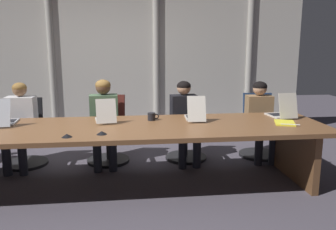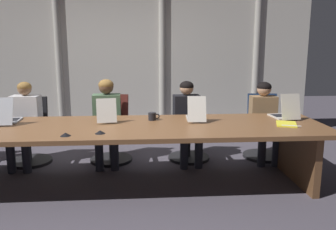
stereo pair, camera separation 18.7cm
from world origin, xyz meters
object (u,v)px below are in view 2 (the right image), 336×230
laptop_right_mid (196,115)px  conference_mic_middle (100,132)px  office_chair_right_mid (189,136)px  person_left_mid (25,120)px  coffee_mug_far (152,116)px  conference_mic_right_side (65,134)px  person_center (107,117)px  person_right_mid (188,117)px  office_chair_left_mid (30,139)px  laptop_left_mid (7,118)px  laptop_right_end (284,113)px  laptop_center (106,117)px  office_chair_right_end (263,134)px  office_chair_center (111,137)px  person_right_end (264,116)px  spiral_notepad (286,124)px

laptop_right_mid → conference_mic_middle: bearing=122.7°
office_chair_right_mid → person_left_mid: 2.30m
coffee_mug_far → laptop_right_mid: bearing=-2.9°
person_left_mid → conference_mic_right_side: bearing=35.8°
coffee_mug_far → conference_mic_right_side: size_ratio=1.28×
person_left_mid → person_center: bearing=93.2°
person_center → coffee_mug_far: size_ratio=8.37×
office_chair_right_mid → person_right_mid: person_right_mid is taller
office_chair_left_mid → person_right_mid: 2.25m
person_left_mid → conference_mic_middle: (1.15, -1.19, 0.10)m
laptop_left_mid → laptop_right_end: laptop_right_end is taller
office_chair_left_mid → person_right_mid: (2.23, -0.16, 0.31)m
laptop_center → office_chair_right_end: bearing=-79.3°
office_chair_right_mid → person_center: 1.22m
person_right_mid → office_chair_right_end: bearing=93.8°
office_chair_left_mid → conference_mic_right_side: 1.68m
office_chair_right_mid → office_chair_right_end: (1.12, 0.00, 0.01)m
laptop_left_mid → person_center: size_ratio=0.42×
person_right_mid → conference_mic_right_side: size_ratio=10.42×
laptop_left_mid → office_chair_right_end: (3.40, 0.74, -0.45)m
office_chair_center → conference_mic_right_side: size_ratio=8.53×
person_right_end → conference_mic_right_side: bearing=-60.6°
office_chair_right_end → person_right_mid: size_ratio=0.81×
laptop_right_mid → conference_mic_right_side: (-1.44, -0.67, -0.04)m
laptop_left_mid → laptop_right_mid: bearing=-93.8°
person_left_mid → office_chair_center: bearing=100.8°
laptop_center → person_right_end: (2.17, 0.57, -0.15)m
laptop_right_mid → office_chair_center: bearing=60.1°
office_chair_right_end → conference_mic_right_side: office_chair_right_end is taller
laptop_right_end → office_chair_center: bearing=66.6°
laptop_right_mid → office_chair_center: laptop_right_mid is taller
office_chair_left_mid → laptop_right_mid: bearing=73.1°
office_chair_right_end → conference_mic_middle: office_chair_right_end is taller
office_chair_right_mid → office_chair_left_mid: bearing=-82.2°
conference_mic_middle → conference_mic_right_side: same height
laptop_right_mid → office_chair_left_mid: (-2.25, 0.74, -0.46)m
laptop_left_mid → office_chair_right_mid: 2.44m
office_chair_center → office_chair_right_end: (2.24, -0.00, -0.00)m
laptop_center → coffee_mug_far: laptop_center is taller
person_center → spiral_notepad: person_center is taller
person_center → office_chair_left_mid: bearing=-100.7°
laptop_center → office_chair_right_mid: (1.11, 0.73, -0.46)m
person_left_mid → spiral_notepad: 3.40m
laptop_center → office_chair_right_mid: laptop_center is taller
laptop_right_end → spiral_notepad: laptop_right_end is taller
office_chair_right_end → coffee_mug_far: office_chair_right_end is taller
office_chair_right_end → person_center: 2.31m
office_chair_left_mid → coffee_mug_far: office_chair_left_mid is taller
office_chair_center → conference_mic_middle: 1.41m
laptop_left_mid → person_center: 1.27m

